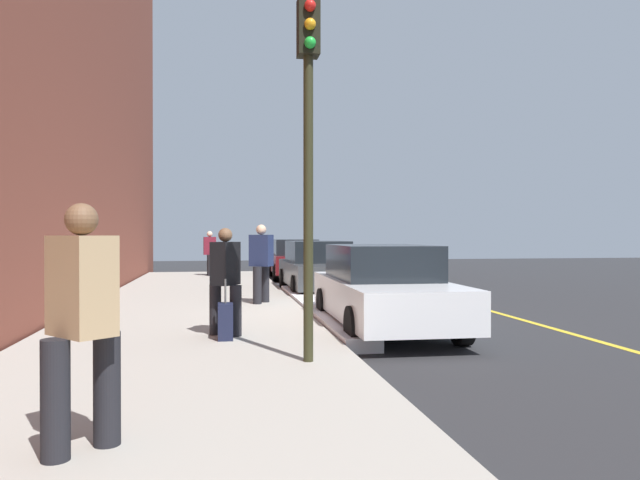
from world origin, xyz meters
name	(u,v)px	position (x,y,z in m)	size (l,w,h in m)	color
ground_plane	(362,322)	(0.00, 0.00, 0.00)	(56.00, 56.00, 0.00)	#28282B
sidewalk	(189,322)	(0.00, -3.30, 0.07)	(28.00, 4.60, 0.15)	#A39E93
lane_stripe_centre	(515,318)	(0.00, 3.20, 0.00)	(28.00, 0.14, 0.01)	gold
snow_bank_curb	(315,308)	(-1.36, -0.70, 0.11)	(8.91, 0.56, 0.22)	white
parked_car_maroon	(295,259)	(-11.53, 0.15, 0.76)	(4.41, 1.99, 1.51)	black
parked_car_charcoal	(318,267)	(-5.65, 0.06, 0.76)	(4.78, 1.91, 1.51)	black
parked_car_white	(383,288)	(1.15, 0.11, 0.76)	(4.73, 1.96, 1.51)	black
pedestrian_tan_coat	(82,320)	(6.87, -3.70, 1.09)	(0.56, 0.54, 1.77)	black
pedestrian_burgundy_coat	(210,252)	(-11.56, -3.11, 1.05)	(0.55, 0.48, 1.68)	black
pedestrian_navy_coat	(261,261)	(-2.19, -1.81, 1.10)	(0.53, 0.57, 1.78)	black
pedestrian_black_coat	(225,278)	(2.05, -2.65, 1.03)	(0.53, 0.49, 1.65)	black
traffic_light_pole	(308,117)	(4.13, -1.67, 3.13)	(0.35, 0.26, 4.42)	#2D2D19
rolling_suitcase	(225,321)	(2.43, -2.65, 0.42)	(0.34, 0.22, 0.90)	#191E38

